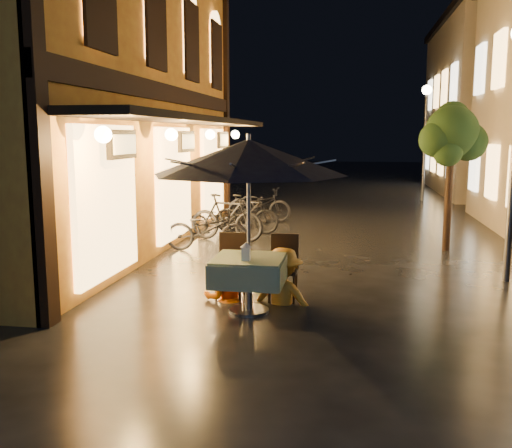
% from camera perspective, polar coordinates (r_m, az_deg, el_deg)
% --- Properties ---
extents(ground, '(90.00, 90.00, 0.00)m').
position_cam_1_polar(ground, '(8.32, 6.56, -8.24)').
color(ground, black).
rests_on(ground, ground).
extents(west_building, '(5.90, 11.40, 7.40)m').
position_cam_1_polar(west_building, '(13.47, -17.98, 13.89)').
color(west_building, '#C6732B').
rests_on(west_building, ground).
extents(street_tree, '(1.43, 1.20, 3.15)m').
position_cam_1_polar(street_tree, '(12.62, 19.03, 8.32)').
color(street_tree, black).
rests_on(street_tree, ground).
extents(streetlamp_far, '(0.36, 0.36, 4.23)m').
position_cam_1_polar(streetlamp_far, '(22.11, 16.60, 9.79)').
color(streetlamp_far, '#59595E').
rests_on(streetlamp_far, ground).
extents(cafe_table, '(0.99, 0.99, 0.78)m').
position_cam_1_polar(cafe_table, '(7.90, -0.72, -4.71)').
color(cafe_table, '#59595E').
rests_on(cafe_table, ground).
extents(patio_umbrella, '(2.66, 2.66, 2.46)m').
position_cam_1_polar(patio_umbrella, '(7.68, -0.75, 6.68)').
color(patio_umbrella, '#59595E').
rests_on(patio_umbrella, ground).
extents(cafe_chair_left, '(0.42, 0.42, 0.97)m').
position_cam_1_polar(cafe_chair_left, '(8.69, -2.46, -3.78)').
color(cafe_chair_left, black).
rests_on(cafe_chair_left, ground).
extents(cafe_chair_right, '(0.42, 0.42, 0.97)m').
position_cam_1_polar(cafe_chair_right, '(8.56, 2.80, -3.98)').
color(cafe_chair_right, black).
rests_on(cafe_chair_right, ground).
extents(table_lantern, '(0.16, 0.16, 0.25)m').
position_cam_1_polar(table_lantern, '(7.63, -1.00, -2.65)').
color(table_lantern, white).
rests_on(table_lantern, cafe_table).
extents(person_orange, '(0.80, 0.70, 1.39)m').
position_cam_1_polar(person_orange, '(8.50, -3.06, -2.98)').
color(person_orange, orange).
rests_on(person_orange, ground).
extents(person_yellow, '(1.12, 0.77, 1.59)m').
position_cam_1_polar(person_yellow, '(8.32, 2.75, -2.55)').
color(person_yellow, orange).
rests_on(person_yellow, ground).
extents(bicycle_0, '(1.82, 0.76, 0.93)m').
position_cam_1_polar(bicycle_0, '(12.11, -4.91, -0.52)').
color(bicycle_0, black).
rests_on(bicycle_0, ground).
extents(bicycle_1, '(1.87, 0.87, 1.09)m').
position_cam_1_polar(bicycle_1, '(13.24, -2.96, 0.65)').
color(bicycle_1, black).
rests_on(bicycle_1, ground).
extents(bicycle_2, '(1.62, 0.84, 0.81)m').
position_cam_1_polar(bicycle_2, '(13.99, -3.80, 0.51)').
color(bicycle_2, black).
rests_on(bicycle_2, ground).
extents(bicycle_3, '(1.64, 0.53, 0.97)m').
position_cam_1_polar(bicycle_3, '(14.19, -0.93, 0.99)').
color(bicycle_3, black).
rests_on(bicycle_3, ground).
extents(bicycle_4, '(1.90, 0.87, 0.96)m').
position_cam_1_polar(bicycle_4, '(16.25, 0.33, 1.98)').
color(bicycle_4, black).
rests_on(bicycle_4, ground).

